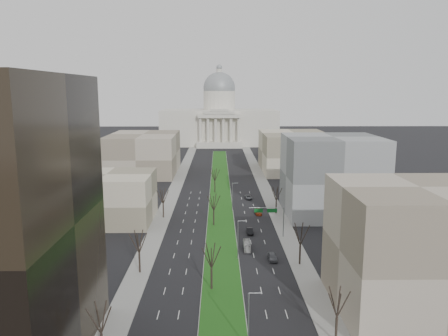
{
  "coord_description": "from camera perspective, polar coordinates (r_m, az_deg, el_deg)",
  "views": [
    {
      "loc": [
        -0.61,
        -38.52,
        37.95
      ],
      "look_at": [
        1.34,
        114.89,
        10.33
      ],
      "focal_mm": 35.0,
      "sensor_mm": 36.0,
      "label": 1
    }
  ],
  "objects": [
    {
      "name": "mast_arm_signs",
      "position": [
        114.0,
        6.44,
        -6.08
      ],
      "size": [
        9.12,
        0.24,
        8.09
      ],
      "color": "gray",
      "rests_on": "ground"
    },
    {
      "name": "car_grey_far",
      "position": [
        154.13,
        3.2,
        -3.81
      ],
      "size": [
        2.53,
        4.89,
        1.32
      ],
      "primitive_type": "imported",
      "rotation": [
        0.0,
        0.0,
        0.07
      ],
      "color": "#57595F",
      "rests_on": "ground"
    },
    {
      "name": "tree_left_far",
      "position": [
        131.34,
        -7.98,
        -3.6
      ],
      "size": [
        5.28,
        5.28,
        9.5
      ],
      "color": "black",
      "rests_on": "ground"
    },
    {
      "name": "car_black",
      "position": [
        117.85,
        3.38,
        -8.22
      ],
      "size": [
        1.66,
        4.54,
        1.49
      ],
      "primitive_type": "imported",
      "rotation": [
        0.0,
        0.0,
        0.02
      ],
      "color": "black",
      "rests_on": "ground"
    },
    {
      "name": "tree_median_b",
      "position": [
        122.5,
        -1.36,
        -4.43
      ],
      "size": [
        5.4,
        5.4,
        9.72
      ],
      "color": "black",
      "rests_on": "ground"
    },
    {
      "name": "tree_median_a",
      "position": [
        84.41,
        -1.65,
        -11.31
      ],
      "size": [
        5.4,
        5.4,
        9.72
      ],
      "color": "black",
      "rests_on": "ground"
    },
    {
      "name": "building_beige_left",
      "position": [
        131.39,
        -15.01,
        -3.77
      ],
      "size": [
        26.0,
        22.0,
        14.0
      ],
      "primitive_type": "cube",
      "color": "gray",
      "rests_on": "ground"
    },
    {
      "name": "streetlamp_median_a",
      "position": [
        67.4,
        3.27,
        -19.27
      ],
      "size": [
        1.9,
        0.2,
        9.16
      ],
      "color": "gray",
      "rests_on": "ground"
    },
    {
      "name": "building_far_left",
      "position": [
        203.55,
        -10.45,
        1.86
      ],
      "size": [
        30.0,
        40.0,
        18.0
      ],
      "primitive_type": "cube",
      "color": "gray",
      "rests_on": "ground"
    },
    {
      "name": "tree_left_near",
      "position": [
        66.72,
        -15.85,
        -18.23
      ],
      "size": [
        5.1,
        5.1,
        9.18
      ],
      "color": "black",
      "rests_on": "ground"
    },
    {
      "name": "building_far_right",
      "position": [
        208.63,
        9.11,
        2.1
      ],
      "size": [
        30.0,
        40.0,
        18.0
      ],
      "primitive_type": "cube",
      "color": "gray",
      "rests_on": "ground"
    },
    {
      "name": "tree_median_c",
      "position": [
        161.52,
        -1.21,
        -0.84
      ],
      "size": [
        5.4,
        5.4,
        9.72
      ],
      "color": "black",
      "rests_on": "ground"
    },
    {
      "name": "tree_right_near",
      "position": [
        70.41,
        14.62,
        -16.51
      ],
      "size": [
        5.16,
        5.16,
        9.29
      ],
      "color": "black",
      "rests_on": "ground"
    },
    {
      "name": "streetlamp_median_b",
      "position": [
        99.32,
        1.86,
        -9.29
      ],
      "size": [
        1.9,
        0.2,
        9.16
      ],
      "color": "gray",
      "rests_on": "ground"
    },
    {
      "name": "car_grey_near",
      "position": [
        100.97,
        6.32,
        -11.46
      ],
      "size": [
        2.15,
        4.74,
        1.58
      ],
      "primitive_type": "imported",
      "rotation": [
        0.0,
        0.0,
        0.06
      ],
      "color": "#53555C",
      "rests_on": "ground"
    },
    {
      "name": "building_grey_right",
      "position": [
        137.5,
        13.87,
        -0.97
      ],
      "size": [
        28.0,
        26.0,
        24.0
      ],
      "primitive_type": "cube",
      "color": "slate",
      "rests_on": "ground"
    },
    {
      "name": "tree_left_mid",
      "position": [
        93.38,
        -11.07,
        -9.35
      ],
      "size": [
        5.4,
        5.4,
        9.72
      ],
      "color": "black",
      "rests_on": "ground"
    },
    {
      "name": "capitol",
      "position": [
        308.87,
        -0.62,
        6.19
      ],
      "size": [
        80.0,
        46.0,
        55.0
      ],
      "color": "beige",
      "rests_on": "ground"
    },
    {
      "name": "streetlamp_median_c",
      "position": [
        137.64,
        1.12,
        -3.73
      ],
      "size": [
        1.9,
        0.2,
        9.16
      ],
      "color": "gray",
      "rests_on": "ground"
    },
    {
      "name": "building_tan_right",
      "position": [
        82.64,
        23.68,
        -9.72
      ],
      "size": [
        26.0,
        24.0,
        22.0
      ],
      "primitive_type": "cube",
      "color": "gray",
      "rests_on": "ground"
    },
    {
      "name": "sidewalk_right",
      "position": [
        139.97,
        6.77,
        -5.57
      ],
      "size": [
        5.0,
        330.0,
        0.15
      ],
      "primitive_type": "cube",
      "color": "gray",
      "rests_on": "ground"
    },
    {
      "name": "box_van",
      "position": [
        106.96,
        3.03,
        -10.06
      ],
      "size": [
        1.68,
        6.64,
        1.84
      ],
      "primitive_type": "imported",
      "rotation": [
        0.0,
        0.0,
        -0.02
      ],
      "color": "silver",
      "rests_on": "ground"
    },
    {
      "name": "car_red",
      "position": [
        135.55,
        4.48,
        -5.79
      ],
      "size": [
        2.22,
        4.72,
        1.33
      ],
      "primitive_type": "imported",
      "rotation": [
        0.0,
        0.0,
        0.08
      ],
      "color": "maroon",
      "rests_on": "ground"
    },
    {
      "name": "sidewalk_left",
      "position": [
        139.81,
        -7.68,
        -5.61
      ],
      "size": [
        5.0,
        330.0,
        0.15
      ],
      "primitive_type": "cube",
      "color": "gray",
      "rests_on": "ground"
    },
    {
      "name": "median",
      "position": [
        161.99,
        -0.49,
        -3.31
      ],
      "size": [
        8.0,
        222.03,
        0.2
      ],
      "color": "#999993",
      "rests_on": "ground"
    },
    {
      "name": "ground",
      "position": [
        163.0,
        -0.49,
        -3.26
      ],
      "size": [
        600.0,
        600.0,
        0.0
      ],
      "primitive_type": "plane",
      "color": "black",
      "rests_on": "ground"
    },
    {
      "name": "tree_right_mid",
      "position": [
        97.26,
        9.97,
        -8.41
      ],
      "size": [
        5.52,
        5.52,
        9.94
      ],
      "color": "black",
      "rests_on": "ground"
    },
    {
      "name": "tree_right_far",
      "position": [
        135.43,
        6.86,
        -3.28
      ],
      "size": [
        5.04,
        5.04,
        9.07
      ],
      "color": "black",
      "rests_on": "ground"
    }
  ]
}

